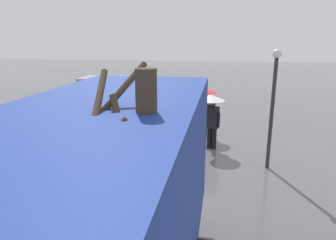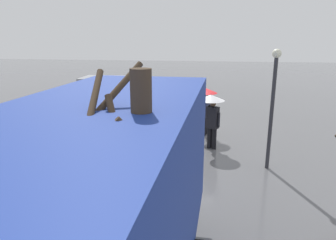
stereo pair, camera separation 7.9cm
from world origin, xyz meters
name	(u,v)px [view 1 (the left image)]	position (x,y,z in m)	size (l,w,h in m)	color
ground_plane	(187,135)	(0.00, 0.00, 0.00)	(90.00, 90.00, 0.00)	#5B5B5E
slush_patch_near_cluster	(106,232)	(1.16, 7.27, 0.00)	(1.21, 1.21, 0.01)	#ADAFB5
slush_patch_under_van	(99,129)	(4.22, -0.31, 0.00)	(1.34, 1.34, 0.01)	#ADAFB5
cargo_van_parked_right	(116,103)	(3.51, -0.90, 1.18)	(2.40, 5.43, 2.60)	gray
shopping_cart_vendor	(178,127)	(0.32, 0.66, 0.57)	(0.74, 0.93, 1.04)	#1951B2
hand_dolly_boxes	(156,121)	(1.19, 0.98, 0.88)	(0.61, 0.77, 1.60)	#515156
pedestrian_pink_side	(212,109)	(-1.04, 1.44, 1.57)	(1.04, 1.04, 2.15)	black
pedestrian_black_side	(205,100)	(-0.73, -0.23, 1.58)	(1.04, 1.04, 2.15)	black
bare_tree_far	(145,215)	(-0.34, 9.73, 2.09)	(1.09, 1.32, 3.89)	#423323
street_lamp	(273,97)	(-2.94, 3.08, 2.37)	(0.28, 0.28, 3.86)	#2D2D33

